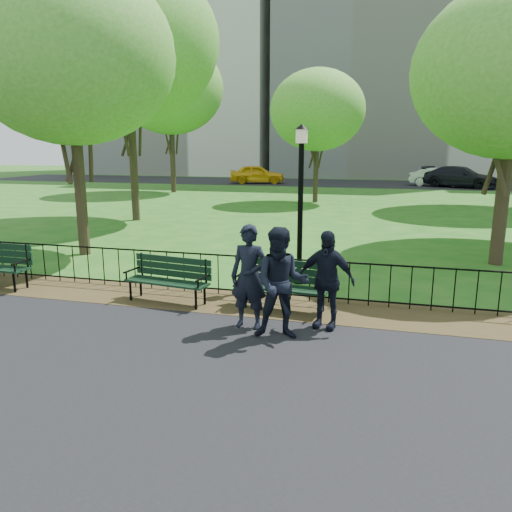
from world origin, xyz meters
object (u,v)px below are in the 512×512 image
(tree_far_w, at_px, (170,88))
(sedan_silver, at_px, (438,177))
(tree_near_w, at_px, (70,54))
(taxi, at_px, (257,174))
(person_right, at_px, (326,280))
(park_bench_main, at_px, (271,278))
(sedan_dark, at_px, (460,177))
(person_left, at_px, (249,277))
(park_bench_left_a, at_px, (169,275))
(lamppost, at_px, (300,199))
(tree_far_c, at_px, (317,110))
(person_mid, at_px, (281,283))
(tree_mid_w, at_px, (127,42))

(tree_far_w, height_order, sedan_silver, tree_far_w)
(tree_near_w, height_order, taxi, tree_near_w)
(person_right, bearing_deg, taxi, 118.20)
(park_bench_main, bearing_deg, sedan_silver, 86.19)
(person_right, distance_m, taxi, 33.72)
(tree_near_w, xyz_separation_m, sedan_dark, (13.73, 28.11, -4.81))
(person_left, distance_m, taxi, 33.69)
(park_bench_left_a, bearing_deg, lamppost, 50.33)
(lamppost, bearing_deg, taxi, 106.84)
(taxi, bearing_deg, sedan_dark, -102.40)
(tree_far_c, xyz_separation_m, sedan_dark, (9.15, 12.60, -4.23))
(sedan_silver, bearing_deg, tree_near_w, 162.27)
(park_bench_main, relative_size, taxi, 0.42)
(park_bench_left_a, xyz_separation_m, person_mid, (2.65, -1.33, 0.37))
(park_bench_main, relative_size, tree_far_w, 0.19)
(park_bench_main, xyz_separation_m, tree_mid_w, (-8.42, 10.11, 6.59))
(person_right, xyz_separation_m, taxi, (-9.88, 32.24, -0.10))
(tree_far_c, height_order, sedan_dark, tree_far_c)
(tree_near_w, relative_size, tree_mid_w, 0.78)
(tree_near_w, bearing_deg, lamppost, -12.22)
(lamppost, height_order, tree_near_w, tree_near_w)
(park_bench_main, distance_m, person_left, 1.17)
(tree_far_c, bearing_deg, sedan_dark, 54.02)
(person_right, height_order, sedan_silver, person_right)
(person_right, bearing_deg, tree_mid_w, 142.51)
(taxi, distance_m, sedan_silver, 14.40)
(taxi, height_order, sedan_dark, sedan_dark)
(lamppost, distance_m, taxi, 30.77)
(person_right, relative_size, sedan_silver, 0.41)
(lamppost, height_order, taxi, lamppost)
(park_bench_left_a, distance_m, person_mid, 2.99)
(tree_near_w, bearing_deg, park_bench_main, -28.00)
(park_bench_left_a, bearing_deg, park_bench_main, 10.81)
(tree_far_w, relative_size, sedan_dark, 1.79)
(tree_far_c, distance_m, sedan_silver, 16.12)
(park_bench_main, height_order, tree_mid_w, tree_mid_w)
(person_left, bearing_deg, sedan_silver, 83.94)
(taxi, xyz_separation_m, sedan_dark, (15.90, 0.14, 0.02))
(tree_mid_w, xyz_separation_m, person_right, (9.59, -10.89, -6.33))
(sedan_dark, bearing_deg, person_mid, -166.50)
(person_mid, distance_m, sedan_silver, 34.37)
(person_left, distance_m, person_right, 1.34)
(lamppost, bearing_deg, person_right, -70.87)
(tree_far_w, bearing_deg, lamppost, -58.73)
(tree_far_c, relative_size, person_right, 4.14)
(park_bench_main, relative_size, park_bench_left_a, 1.03)
(park_bench_left_a, distance_m, sedan_dark, 33.05)
(tree_far_w, bearing_deg, park_bench_left_a, -65.89)
(tree_mid_w, distance_m, taxi, 22.29)
(tree_far_w, relative_size, taxi, 2.16)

